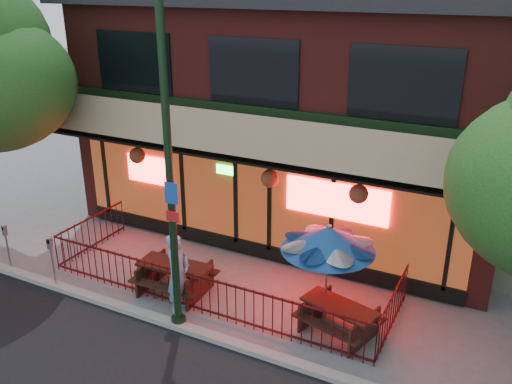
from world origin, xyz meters
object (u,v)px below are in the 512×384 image
patio_umbrella (328,239)px  parking_meter_far (6,240)px  picnic_table_right (339,315)px  parking_meter_near (52,254)px  picnic_table_left (175,274)px  pedestrian (178,274)px  street_light (171,192)px

patio_umbrella → parking_meter_far: 8.26m
picnic_table_right → parking_meter_near: 6.95m
patio_umbrella → parking_meter_far: bearing=-168.0°
parking_meter_near → patio_umbrella: bearing=15.7°
picnic_table_left → parking_meter_near: 3.00m
pedestrian → picnic_table_right: bearing=-79.3°
picnic_table_right → patio_umbrella: bearing=140.1°
picnic_table_left → picnic_table_right: (4.06, 0.22, -0.04)m
picnic_table_left → pedestrian: bearing=-48.0°
picnic_table_right → parking_meter_near: (-6.79, -1.40, 0.46)m
picnic_table_right → pedestrian: pedestrian is taller
picnic_table_right → pedestrian: bearing=-166.8°
picnic_table_right → parking_meter_near: parking_meter_near is taller
patio_umbrella → pedestrian: patio_umbrella is taller
pedestrian → parking_meter_near: bearing=97.6°
patio_umbrella → pedestrian: size_ratio=1.22×
parking_meter_near → parking_meter_far: parking_meter_near is taller
picnic_table_left → patio_umbrella: size_ratio=0.79×
parking_meter_far → picnic_table_left: bearing=14.0°
pedestrian → parking_meter_near: (-3.27, -0.58, -0.04)m
picnic_table_left → pedestrian: 0.93m
picnic_table_left → parking_meter_far: 4.55m
picnic_table_right → patio_umbrella: (-0.46, 0.38, 1.53)m
picnic_table_right → parking_meter_near: size_ratio=1.39×
patio_umbrella → pedestrian: 3.45m
patio_umbrella → picnic_table_right: bearing=-39.9°
picnic_table_left → parking_meter_near: parking_meter_near is taller
picnic_table_left → patio_umbrella: 3.95m
patio_umbrella → parking_meter_far: (-8.00, -1.71, -1.10)m
pedestrian → patio_umbrella: bearing=-71.0°
street_light → patio_umbrella: size_ratio=3.01×
patio_umbrella → parking_meter_near: bearing=-164.3°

